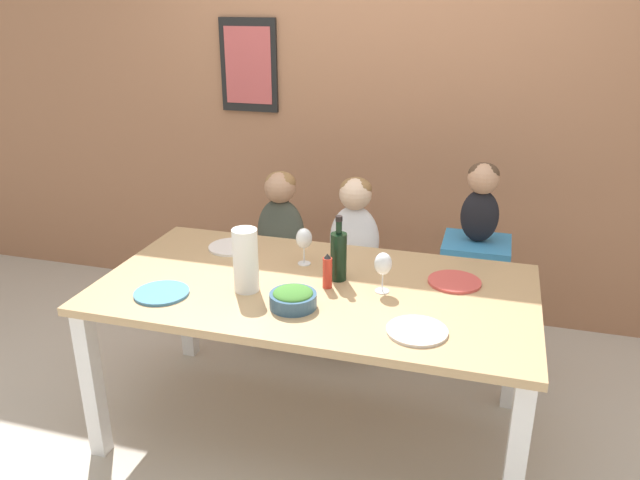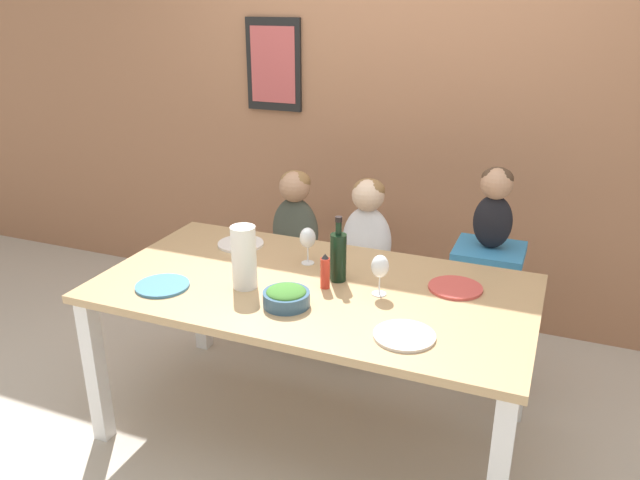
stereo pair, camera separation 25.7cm
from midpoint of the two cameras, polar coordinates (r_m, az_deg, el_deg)
ground_plane at (r=3.06m, az=1.97°, el=-16.70°), size 14.00×14.00×0.00m
wall_back at (r=3.74m, az=9.55°, el=12.89°), size 10.00×0.09×2.70m
dining_table at (r=2.70m, az=2.15°, el=-5.78°), size 1.85×0.97×0.74m
chair_far_left at (r=3.57m, az=-0.14°, el=-3.30°), size 0.40×0.37×0.47m
chair_far_center at (r=3.45m, az=6.38°, el=-4.39°), size 0.40×0.37×0.47m
chair_right_highchair at (r=3.29m, az=17.17°, el=-3.46°), size 0.34×0.31×0.73m
person_child_left at (r=3.44m, az=-0.14°, el=2.16°), size 0.27×0.18×0.54m
person_child_center at (r=3.31m, az=6.64°, el=1.23°), size 0.27×0.18×0.54m
person_baby_right at (r=3.15m, az=17.98°, el=3.32°), size 0.19×0.16×0.40m
wine_bottle at (r=2.67m, az=4.44°, el=-1.47°), size 0.07×0.07×0.29m
paper_towel_roll at (r=2.60m, az=-4.17°, el=-1.64°), size 0.10×0.10×0.27m
wine_glass_near at (r=2.56m, az=8.39°, el=-2.53°), size 0.07×0.07×0.17m
wine_glass_far at (r=2.83m, az=1.46°, el=0.09°), size 0.07×0.07×0.17m
salad_bowl_large at (r=2.48m, az=-0.13°, el=-5.25°), size 0.19×0.19×0.08m
dinner_plate_front_left at (r=2.70m, az=-11.59°, el=-4.18°), size 0.23×0.23×0.01m
dinner_plate_back_left at (r=3.10m, az=-4.92°, el=-0.39°), size 0.23×0.23×0.01m
dinner_plate_back_right at (r=2.72m, az=14.95°, el=-4.30°), size 0.23×0.23×0.01m
dinner_plate_front_right at (r=2.32m, az=10.92°, el=-8.66°), size 0.23×0.23×0.01m
condiment_bottle_hot_sauce at (r=2.61m, az=3.29°, el=-2.97°), size 0.04×0.04×0.16m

